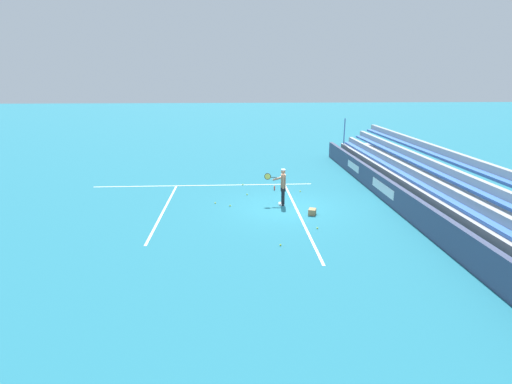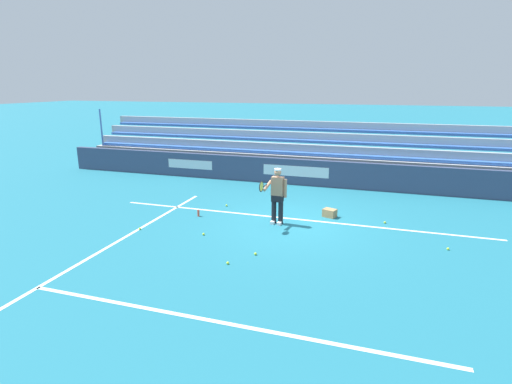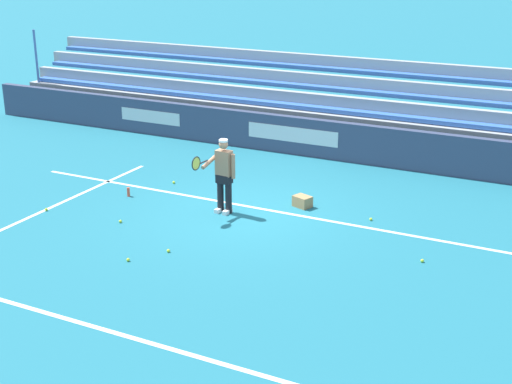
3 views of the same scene
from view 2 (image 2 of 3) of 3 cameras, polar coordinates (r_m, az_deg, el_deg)
The scene contains 16 objects.
ground_plane at distance 12.29m, azimuth 4.73°, elevation -4.56°, with size 160.00×160.00×0.00m, color #1E6B7F.
court_baseline_white at distance 12.75m, azimuth 5.25°, elevation -3.83°, with size 12.00×0.10×0.01m, color white.
court_sideline_white at distance 10.71m, azimuth -22.95°, elevation -8.79°, with size 0.10×12.00×0.01m, color white.
court_service_line_white at distance 7.55m, azimuth -5.37°, elevation -17.99°, with size 8.22×0.10×0.01m, color white.
back_wall_sponsor_board at distance 16.87m, azimuth 8.62°, elevation 2.68°, with size 24.18×0.25×1.10m.
bleacher_stand at distance 18.61m, azimuth 9.61°, elevation 4.35°, with size 22.97×2.40×2.95m.
tennis_player at distance 12.03m, azimuth 3.02°, elevation -0.49°, with size 0.62×0.98×1.71m.
ball_box_cardboard at distance 13.07m, azimuth 10.48°, elevation -2.96°, with size 0.40×0.30×0.26m, color #A87F51.
tennis_ball_toward_net at distance 11.44m, azimuth -7.50°, elevation -5.98°, with size 0.07×0.07×0.07m, color #CCE533.
tennis_ball_stray_back at distance 12.90m, azimuth 17.92°, elevation -4.15°, with size 0.07×0.07×0.07m, color #CCE533.
tennis_ball_by_box at distance 10.08m, azimuth -0.07°, elevation -8.82°, with size 0.07×0.07×0.07m, color #CCE533.
tennis_ball_on_baseline at distance 9.62m, azimuth -4.06°, elevation -10.08°, with size 0.07×0.07×0.07m, color #CCE533.
tennis_ball_near_player at distance 11.49m, azimuth 25.74°, elevation -7.32°, with size 0.07×0.07×0.07m, color #CCE533.
tennis_ball_far_right at distance 14.02m, azimuth -4.23°, elevation -1.92°, with size 0.07×0.07×0.07m, color #CCE533.
tennis_ball_far_left at distance 12.24m, azimuth -16.26°, elevation -5.05°, with size 0.07×0.07×0.07m, color #CCE533.
water_bottle at distance 13.04m, azimuth -8.23°, elevation -2.99°, with size 0.07×0.07×0.22m, color #EA4C33.
Camera 2 is at (-2.57, 11.29, 4.11)m, focal length 28.00 mm.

